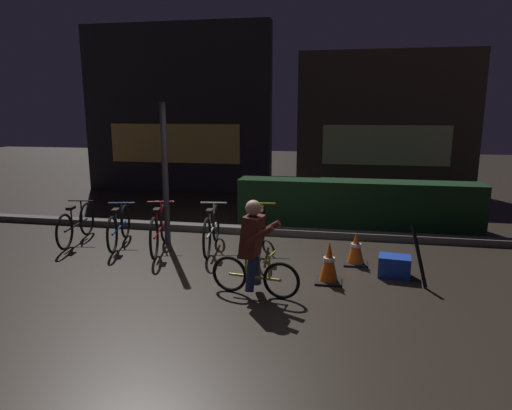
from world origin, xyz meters
TOP-DOWN VIEW (x-y plane):
  - ground_plane at (0.00, 0.00)m, footprint 40.00×40.00m
  - sidewalk_curb at (0.00, 2.20)m, footprint 12.00×0.24m
  - hedge_row at (1.80, 3.10)m, footprint 4.80×0.70m
  - storefront_left at (-3.25, 6.50)m, footprint 5.47×0.54m
  - storefront_right at (2.64, 7.20)m, footprint 4.92×0.54m
  - street_post at (-1.51, 1.20)m, footprint 0.10×0.10m
  - parked_bike_leftmost at (-3.17, 1.02)m, footprint 0.46×1.54m
  - parked_bike_left_mid at (-2.32, 1.00)m, footprint 0.49×1.52m
  - parked_bike_center_left at (-1.52, 0.87)m, footprint 0.51×1.67m
  - parked_bike_center_right at (-0.65, 1.06)m, footprint 0.46×1.66m
  - parked_bike_right_mid at (0.19, 1.07)m, footprint 0.46×1.70m
  - traffic_cone_near at (1.36, -0.10)m, footprint 0.36×0.36m
  - traffic_cone_far at (1.74, 0.73)m, footprint 0.36×0.36m
  - blue_crate at (2.27, 0.30)m, footprint 0.47×0.37m
  - cyclist at (0.42, -0.71)m, footprint 1.18×0.58m
  - closed_umbrella at (2.55, 0.05)m, footprint 0.25×0.35m

SIDE VIEW (x-z plane):
  - ground_plane at x=0.00m, z-range 0.00..0.00m
  - sidewalk_curb at x=0.00m, z-range 0.00..0.12m
  - blue_crate at x=2.27m, z-range 0.00..0.30m
  - traffic_cone_far at x=1.74m, z-range -0.01..0.52m
  - traffic_cone_near at x=1.36m, z-range -0.01..0.57m
  - parked_bike_left_mid at x=-2.32m, z-range -0.03..0.68m
  - parked_bike_leftmost at x=-3.17m, z-range -0.03..0.69m
  - parked_bike_center_right at x=-0.65m, z-range -0.04..0.73m
  - parked_bike_right_mid at x=0.19m, z-range -0.04..0.75m
  - parked_bike_center_left at x=-1.52m, z-range -0.04..0.75m
  - closed_umbrella at x=2.55m, z-range 0.00..0.80m
  - hedge_row at x=1.80m, z-range 0.00..0.94m
  - cyclist at x=0.42m, z-range 0.01..1.25m
  - street_post at x=-1.51m, z-range 0.00..2.47m
  - storefront_right at x=2.64m, z-range -0.01..3.93m
  - storefront_left at x=-3.25m, z-range -0.01..4.69m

